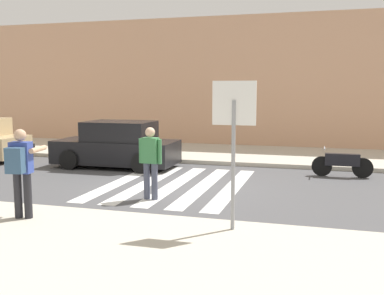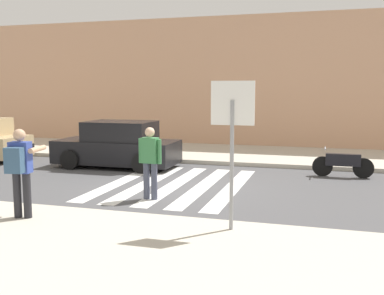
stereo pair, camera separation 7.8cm
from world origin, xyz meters
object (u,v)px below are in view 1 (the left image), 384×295
object	(u,v)px
stop_sign	(234,122)
pedestrian_crossing	(150,159)
motorcycle	(342,163)
photographer_with_backpack	(21,166)
parked_car_black	(117,146)

from	to	relation	value
stop_sign	pedestrian_crossing	world-z (taller)	stop_sign
stop_sign	motorcycle	bearing A→B (deg)	71.70
photographer_with_backpack	pedestrian_crossing	bearing A→B (deg)	58.33
stop_sign	motorcycle	world-z (taller)	stop_sign
stop_sign	pedestrian_crossing	size ratio (longest dim) A/B	1.52
stop_sign	photographer_with_backpack	size ratio (longest dim) A/B	1.52
photographer_with_backpack	motorcycle	xyz separation A→B (m)	(6.10, 6.78, -0.75)
pedestrian_crossing	motorcycle	world-z (taller)	pedestrian_crossing
pedestrian_crossing	motorcycle	distance (m)	6.15
parked_car_black	stop_sign	bearing A→B (deg)	-49.66
stop_sign	pedestrian_crossing	bearing A→B (deg)	138.09
photographer_with_backpack	pedestrian_crossing	distance (m)	3.07
photographer_with_backpack	parked_car_black	bearing A→B (deg)	99.68
pedestrian_crossing	stop_sign	bearing A→B (deg)	-41.91
motorcycle	photographer_with_backpack	bearing A→B (deg)	-131.97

